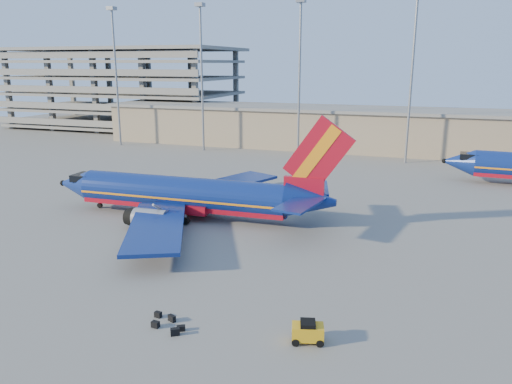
# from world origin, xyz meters

# --- Properties ---
(ground) EXTENTS (220.00, 220.00, 0.00)m
(ground) POSITION_xyz_m (0.00, 0.00, 0.00)
(ground) COLOR slate
(ground) RESTS_ON ground
(terminal_building) EXTENTS (122.00, 16.00, 8.50)m
(terminal_building) POSITION_xyz_m (10.00, 58.00, 4.32)
(terminal_building) COLOR gray
(terminal_building) RESTS_ON ground
(parking_garage) EXTENTS (62.00, 32.00, 21.40)m
(parking_garage) POSITION_xyz_m (-62.00, 74.05, 11.73)
(parking_garage) COLOR slate
(parking_garage) RESTS_ON ground
(light_mast_row) EXTENTS (101.60, 1.60, 28.65)m
(light_mast_row) POSITION_xyz_m (5.00, 46.00, 17.55)
(light_mast_row) COLOR gray
(light_mast_row) RESTS_ON ground
(aircraft_main) EXTENTS (36.38, 35.00, 12.32)m
(aircraft_main) POSITION_xyz_m (-6.77, 3.55, 2.63)
(aircraft_main) COLOR navy
(aircraft_main) RESTS_ON ground
(baggage_tug) EXTENTS (2.30, 1.73, 1.47)m
(baggage_tug) POSITION_xyz_m (12.55, -18.24, 0.77)
(baggage_tug) COLOR gold
(baggage_tug) RESTS_ON ground
(luggage_pile) EXTENTS (2.98, 2.24, 0.50)m
(luggage_pile) POSITION_xyz_m (3.17, -19.53, 0.22)
(luggage_pile) COLOR black
(luggage_pile) RESTS_ON ground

